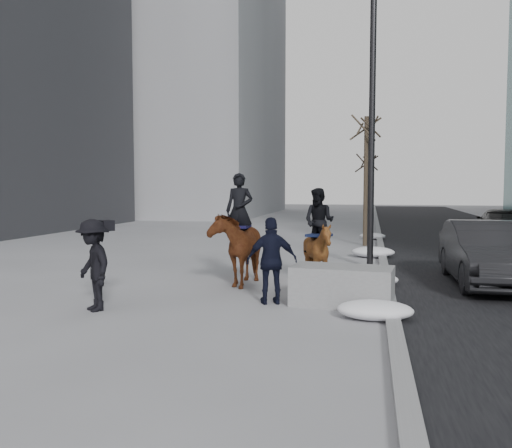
% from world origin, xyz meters
% --- Properties ---
extents(ground, '(120.00, 120.00, 0.00)m').
position_xyz_m(ground, '(0.00, 0.00, 0.00)').
color(ground, gray).
rests_on(ground, ground).
extents(road, '(8.00, 90.00, 0.01)m').
position_xyz_m(road, '(7.00, 10.00, 0.01)').
color(road, black).
rests_on(road, ground).
extents(curb, '(0.25, 90.00, 0.12)m').
position_xyz_m(curb, '(3.00, 10.00, 0.06)').
color(curb, gray).
rests_on(curb, ground).
extents(planter, '(2.07, 1.21, 0.79)m').
position_xyz_m(planter, '(2.06, -0.28, 0.39)').
color(planter, gray).
rests_on(planter, ground).
extents(car_near, '(1.72, 4.69, 1.54)m').
position_xyz_m(car_near, '(5.34, 2.69, 0.77)').
color(car_near, black).
rests_on(car_near, ground).
extents(car_far, '(2.38, 4.92, 1.38)m').
position_xyz_m(car_far, '(8.27, 14.64, 0.69)').
color(car_far, black).
rests_on(car_far, ground).
extents(tree_near, '(1.20, 1.20, 5.69)m').
position_xyz_m(tree_near, '(2.40, 10.92, 2.84)').
color(tree_near, '#352C1F').
rests_on(tree_near, ground).
extents(tree_far, '(1.20, 1.20, 4.37)m').
position_xyz_m(tree_far, '(2.40, 18.81, 2.18)').
color(tree_far, '#32241E').
rests_on(tree_far, ground).
extents(mounted_left, '(1.00, 2.11, 2.70)m').
position_xyz_m(mounted_left, '(-0.54, 1.67, 1.00)').
color(mounted_left, '#481D0E').
rests_on(mounted_left, ground).
extents(mounted_right, '(1.63, 1.73, 2.33)m').
position_xyz_m(mounted_right, '(1.39, 1.83, 0.94)').
color(mounted_right, '#451C0D').
rests_on(mounted_right, ground).
extents(feeder, '(1.11, 1.01, 1.75)m').
position_xyz_m(feeder, '(0.67, -0.40, 0.88)').
color(feeder, black).
rests_on(feeder, ground).
extents(camera_crew, '(1.28, 1.25, 1.75)m').
position_xyz_m(camera_crew, '(-2.55, -1.69, 0.89)').
color(camera_crew, black).
rests_on(camera_crew, ground).
extents(lamppost, '(0.25, 0.80, 9.09)m').
position_xyz_m(lamppost, '(2.60, 5.02, 4.99)').
color(lamppost, black).
rests_on(lamppost, ground).
extents(snow_piles, '(1.42, 15.68, 0.36)m').
position_xyz_m(snow_piles, '(2.70, 4.99, 0.17)').
color(snow_piles, white).
rests_on(snow_piles, ground).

